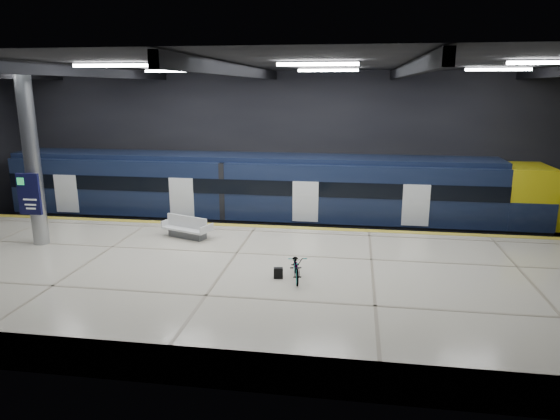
# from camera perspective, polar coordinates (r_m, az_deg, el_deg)

# --- Properties ---
(ground) EXTENTS (30.00, 30.00, 0.00)m
(ground) POSITION_cam_1_polar(r_m,az_deg,el_deg) (20.22, -4.22, -6.95)
(ground) COLOR black
(ground) RESTS_ON ground
(room_shell) EXTENTS (30.10, 16.10, 8.05)m
(room_shell) POSITION_cam_1_polar(r_m,az_deg,el_deg) (18.97, -4.53, 9.43)
(room_shell) COLOR black
(room_shell) RESTS_ON ground
(platform) EXTENTS (30.00, 11.00, 1.10)m
(platform) POSITION_cam_1_polar(r_m,az_deg,el_deg) (17.76, -6.04, -8.10)
(platform) COLOR beige
(platform) RESTS_ON ground
(safety_strip) EXTENTS (30.00, 0.40, 0.01)m
(safety_strip) POSITION_cam_1_polar(r_m,az_deg,el_deg) (22.43, -2.73, -1.84)
(safety_strip) COLOR gold
(safety_strip) RESTS_ON platform
(rails) EXTENTS (30.00, 1.52, 0.16)m
(rails) POSITION_cam_1_polar(r_m,az_deg,el_deg) (25.31, -1.49, -2.41)
(rails) COLOR gray
(rails) RESTS_ON ground
(train) EXTENTS (29.40, 2.84, 3.79)m
(train) POSITION_cam_1_polar(r_m,az_deg,el_deg) (24.69, 0.46, 1.91)
(train) COLOR black
(train) RESTS_ON ground
(bench) EXTENTS (2.26, 1.55, 0.92)m
(bench) POSITION_cam_1_polar(r_m,az_deg,el_deg) (21.01, -10.55, -2.25)
(bench) COLOR #595B60
(bench) RESTS_ON platform
(bicycle) EXTENTS (0.88, 1.75, 0.88)m
(bicycle) POSITION_cam_1_polar(r_m,az_deg,el_deg) (16.23, 1.91, -6.45)
(bicycle) COLOR #99999E
(bicycle) RESTS_ON platform
(pannier_bag) EXTENTS (0.33, 0.23, 0.35)m
(pannier_bag) POSITION_cam_1_polar(r_m,az_deg,el_deg) (16.40, -0.20, -7.21)
(pannier_bag) COLOR black
(pannier_bag) RESTS_ON platform
(info_column) EXTENTS (0.90, 0.78, 6.90)m
(info_column) POSITION_cam_1_polar(r_m,az_deg,el_deg) (21.46, -26.52, 5.15)
(info_column) COLOR #9EA0A5
(info_column) RESTS_ON platform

